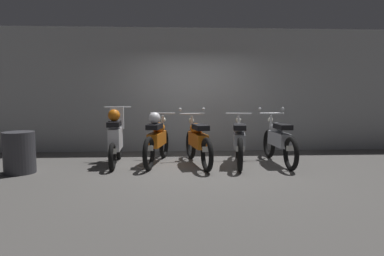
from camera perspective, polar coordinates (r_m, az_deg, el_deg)
ground_plane at (r=6.79m, az=1.16°, el=-6.60°), size 80.00×80.00×0.00m
back_wall at (r=8.68m, az=0.18°, el=6.29°), size 16.00×0.30×3.06m
motorbike_slot_0 at (r=7.18m, az=-12.64°, el=-1.47°), size 0.56×1.68×1.18m
motorbike_slot_1 at (r=7.12m, az=-5.86°, el=-1.74°), size 0.61×1.93×1.08m
motorbike_slot_2 at (r=6.96m, az=0.97°, el=-2.16°), size 0.61×1.93×1.15m
motorbike_slot_3 at (r=7.08m, az=7.87°, el=-2.10°), size 0.56×1.94×1.03m
motorbike_slot_4 at (r=7.31m, az=14.29°, el=-1.96°), size 0.59×1.95×1.15m
trash_bin at (r=7.01m, az=-26.90°, el=-3.67°), size 0.55×0.55×0.76m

